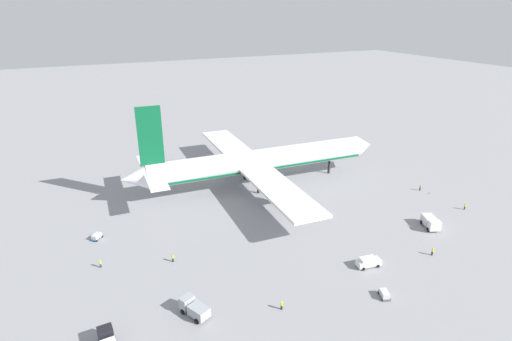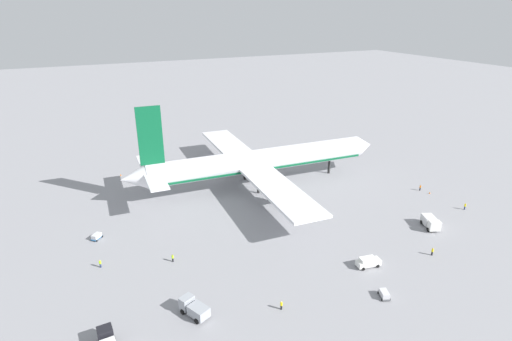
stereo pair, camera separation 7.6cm
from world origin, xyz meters
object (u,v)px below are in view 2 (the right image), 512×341
service_van (368,262)px  traffic_cone_0 (121,175)px  ground_worker_0 (100,264)px  service_truck_0 (194,308)px  traffic_cone_1 (430,193)px  ground_worker_5 (432,251)px  service_truck_1 (431,222)px  ground_worker_1 (281,305)px  baggage_cart_1 (384,294)px  ground_worker_4 (420,188)px  ground_worker_3 (465,206)px  ground_worker_2 (173,258)px  baggage_cart_0 (97,236)px  airliner (257,161)px

service_van → traffic_cone_0: service_van is taller
ground_worker_0 → traffic_cone_0: (10.50, 46.55, -0.59)m
service_truck_0 → traffic_cone_1: bearing=14.0°
ground_worker_5 → traffic_cone_1: 31.73m
service_truck_1 → ground_worker_1: bearing=-167.9°
baggage_cart_1 → ground_worker_5: ground_worker_5 is taller
ground_worker_4 → ground_worker_3: bearing=-84.6°
service_truck_1 → ground_worker_2: (-56.72, 11.90, -0.58)m
service_truck_0 → ground_worker_4: bearing=16.2°
ground_worker_5 → ground_worker_1: bearing=-178.4°
ground_worker_3 → traffic_cone_0: (-74.28, 59.66, -0.63)m
ground_worker_4 → traffic_cone_1: bearing=-73.9°
ground_worker_5 → traffic_cone_0: 87.38m
baggage_cart_0 → ground_worker_2: 20.10m
baggage_cart_0 → ground_worker_1: ground_worker_1 is taller
ground_worker_2 → ground_worker_5: size_ratio=0.96×
baggage_cart_1 → ground_worker_0: 53.16m
service_van → traffic_cone_0: (-36.58, 68.49, -0.76)m
service_van → ground_worker_5: service_van is taller
ground_worker_0 → ground_worker_5: bearing=-21.7°
baggage_cart_0 → ground_worker_0: (-0.38, -11.40, 0.19)m
ground_worker_3 → traffic_cone_1: ground_worker_3 is taller
ground_worker_1 → service_truck_0: bearing=159.7°
service_truck_1 → ground_worker_5: bearing=-135.1°
service_van → traffic_cone_1: service_van is taller
traffic_cone_1 → service_truck_1: bearing=-136.9°
service_truck_0 → ground_worker_2: bearing=87.6°
service_truck_1 → ground_worker_0: (-69.90, 16.00, -0.55)m
service_truck_0 → service_truck_1: service_truck_0 is taller
ground_worker_4 → traffic_cone_1: 2.88m
ground_worker_5 → traffic_cone_0: bearing=125.6°
baggage_cart_1 → ground_worker_3: 44.66m
baggage_cart_1 → ground_worker_4: 50.31m
service_van → ground_worker_2: 38.31m
service_truck_0 → service_van: 34.63m
ground_worker_3 → traffic_cone_0: 95.28m
airliner → traffic_cone_1: size_ratio=136.16×
ground_worker_0 → ground_worker_3: size_ratio=0.96×
ground_worker_0 → traffic_cone_0: size_ratio=3.08×
service_truck_0 → service_truck_1: 57.59m
ground_worker_5 → traffic_cone_1: ground_worker_5 is taller
service_truck_0 → ground_worker_3: service_truck_0 is taller
ground_worker_1 → ground_worker_5: size_ratio=0.96×
airliner → ground_worker_2: size_ratio=45.21×
service_van → ground_worker_3: bearing=13.2°
baggage_cart_0 → ground_worker_4: size_ratio=1.69×
ground_worker_0 → ground_worker_3: 85.79m
baggage_cart_1 → traffic_cone_0: baggage_cart_1 is taller
service_truck_0 → ground_worker_4: (71.04, 20.66, -0.52)m
service_truck_1 → traffic_cone_1: service_truck_1 is taller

